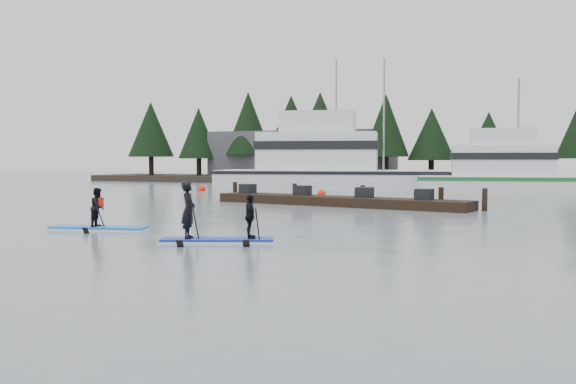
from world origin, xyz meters
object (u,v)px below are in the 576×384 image
at_px(floating_dock, 337,201).
at_px(paddleboard_solo, 98,216).
at_px(paddleboard_duo, 216,221).
at_px(fishing_boat_medium, 522,184).
at_px(fishing_boat_large, 341,178).

relative_size(floating_dock, paddleboard_solo, 4.13).
xyz_separation_m(paddleboard_solo, paddleboard_duo, (4.98, -1.24, 0.14)).
xyz_separation_m(fishing_boat_medium, paddleboard_solo, (-11.82, -28.71, -0.15)).
relative_size(paddleboard_solo, paddleboard_duo, 1.03).
bearing_deg(fishing_boat_large, paddleboard_solo, -100.93).
relative_size(fishing_boat_medium, floating_dock, 1.11).
bearing_deg(floating_dock, fishing_boat_large, 118.34).
height_order(fishing_boat_large, fishing_boat_medium, fishing_boat_large).
distance_m(fishing_boat_medium, paddleboard_solo, 31.05).
xyz_separation_m(fishing_boat_large, floating_dock, (4.81, -15.93, -0.62)).
bearing_deg(floating_dock, paddleboard_duo, -74.06).
distance_m(fishing_boat_medium, floating_dock, 17.47).
bearing_deg(fishing_boat_large, fishing_boat_medium, -14.46).
bearing_deg(fishing_boat_medium, paddleboard_duo, -113.49).
relative_size(fishing_boat_medium, paddleboard_duo, 4.73).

